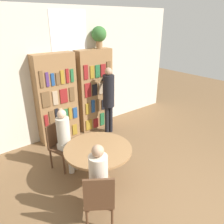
% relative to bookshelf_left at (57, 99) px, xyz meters
% --- Properties ---
extents(ground_plane, '(16.00, 16.00, 0.00)m').
position_rel_bookshelf_left_xyz_m(ground_plane, '(0.52, -3.41, -1.02)').
color(ground_plane, brown).
extents(wall_back, '(6.40, 0.07, 3.00)m').
position_rel_bookshelf_left_xyz_m(wall_back, '(0.52, 0.19, 0.49)').
color(wall_back, beige).
rests_on(wall_back, ground_plane).
extents(bookshelf_left, '(0.93, 0.34, 2.05)m').
position_rel_bookshelf_left_xyz_m(bookshelf_left, '(0.00, 0.00, 0.00)').
color(bookshelf_left, olive).
rests_on(bookshelf_left, ground_plane).
extents(bookshelf_right, '(0.93, 0.34, 2.05)m').
position_rel_bookshelf_left_xyz_m(bookshelf_right, '(1.05, -0.00, 0.00)').
color(bookshelf_right, olive).
rests_on(bookshelf_right, ground_plane).
extents(flower_vase, '(0.36, 0.36, 0.51)m').
position_rel_bookshelf_left_xyz_m(flower_vase, '(1.23, 0.00, 1.34)').
color(flower_vase, '#997047').
rests_on(flower_vase, bookshelf_right).
extents(reading_table, '(1.15, 1.15, 0.70)m').
position_rel_bookshelf_left_xyz_m(reading_table, '(-0.17, -1.87, -0.44)').
color(reading_table, olive).
rests_on(reading_table, ground_plane).
extents(chair_near_camera, '(0.56, 0.56, 0.90)m').
position_rel_bookshelf_left_xyz_m(chair_near_camera, '(-0.69, -2.63, -0.51)').
color(chair_near_camera, brown).
rests_on(chair_near_camera, ground_plane).
extents(chair_left_side, '(0.51, 0.51, 0.90)m').
position_rel_bookshelf_left_xyz_m(chair_left_side, '(-0.48, -1.01, -0.51)').
color(chair_left_side, brown).
rests_on(chair_left_side, ground_plane).
extents(seated_reader_left, '(0.34, 0.39, 1.23)m').
position_rel_bookshelf_left_xyz_m(seated_reader_left, '(-0.42, -1.19, -0.33)').
color(seated_reader_left, beige).
rests_on(seated_reader_left, ground_plane).
extents(seated_reader_right, '(0.39, 0.41, 1.24)m').
position_rel_bookshelf_left_xyz_m(seated_reader_right, '(-0.59, -2.48, -0.32)').
color(seated_reader_right, beige).
rests_on(seated_reader_right, ground_plane).
extents(librarian_standing, '(0.28, 0.55, 1.68)m').
position_rel_bookshelf_left_xyz_m(librarian_standing, '(1.12, -0.50, -0.00)').
color(librarian_standing, black).
rests_on(librarian_standing, ground_plane).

